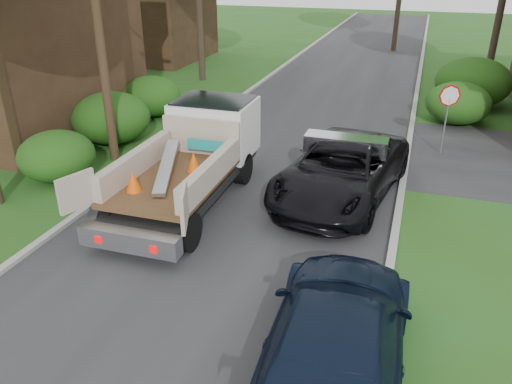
{
  "coord_description": "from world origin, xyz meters",
  "views": [
    {
      "loc": [
        4.18,
        -8.74,
        6.4
      ],
      "look_at": [
        0.77,
        1.6,
        1.2
      ],
      "focal_mm": 35.0,
      "sensor_mm": 36.0,
      "label": 1
    }
  ],
  "objects_px": {
    "house_left_far": "(147,11)",
    "navy_suv": "(335,341)",
    "stop_sign": "(448,105)",
    "black_pickup": "(342,170)",
    "flatbed_truck": "(200,148)"
  },
  "relations": [
    {
      "from": "stop_sign",
      "to": "black_pickup",
      "type": "height_order",
      "value": "stop_sign"
    },
    {
      "from": "navy_suv",
      "to": "house_left_far",
      "type": "bearing_deg",
      "value": -57.39
    },
    {
      "from": "house_left_far",
      "to": "black_pickup",
      "type": "distance_m",
      "value": 23.75
    },
    {
      "from": "stop_sign",
      "to": "house_left_far",
      "type": "bearing_deg",
      "value": 145.19
    },
    {
      "from": "house_left_far",
      "to": "navy_suv",
      "type": "distance_m",
      "value": 29.88
    },
    {
      "from": "house_left_far",
      "to": "flatbed_truck",
      "type": "height_order",
      "value": "house_left_far"
    },
    {
      "from": "flatbed_truck",
      "to": "black_pickup",
      "type": "xyz_separation_m",
      "value": [
        4.0,
        0.91,
        -0.51
      ]
    },
    {
      "from": "house_left_far",
      "to": "flatbed_truck",
      "type": "relative_size",
      "value": 1.15
    },
    {
      "from": "stop_sign",
      "to": "flatbed_truck",
      "type": "relative_size",
      "value": 0.38
    },
    {
      "from": "black_pickup",
      "to": "navy_suv",
      "type": "relative_size",
      "value": 1.07
    },
    {
      "from": "flatbed_truck",
      "to": "black_pickup",
      "type": "height_order",
      "value": "flatbed_truck"
    },
    {
      "from": "house_left_far",
      "to": "navy_suv",
      "type": "xyz_separation_m",
      "value": [
        16.96,
        -24.5,
        -2.24
      ]
    },
    {
      "from": "stop_sign",
      "to": "navy_suv",
      "type": "xyz_separation_m",
      "value": [
        -1.74,
        -11.5,
        -0.96
      ]
    },
    {
      "from": "black_pickup",
      "to": "navy_suv",
      "type": "bearing_deg",
      "value": -72.26
    },
    {
      "from": "flatbed_truck",
      "to": "black_pickup",
      "type": "distance_m",
      "value": 4.14
    }
  ]
}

